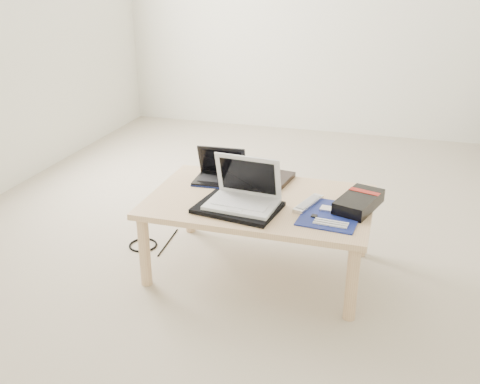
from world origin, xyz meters
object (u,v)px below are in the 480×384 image
(netbook, at_px, (220,174))
(gpu_box, at_px, (359,202))
(white_laptop, at_px, (244,194))
(coffee_table, at_px, (260,208))

(netbook, height_order, gpu_box, netbook)
(white_laptop, bearing_deg, coffee_table, 67.88)
(gpu_box, bearing_deg, coffee_table, -176.76)
(netbook, bearing_deg, coffee_table, -33.21)
(white_laptop, relative_size, gpu_box, 1.04)
(coffee_table, distance_m, white_laptop, 0.17)
(coffee_table, distance_m, gpu_box, 0.49)
(netbook, xyz_separation_m, gpu_box, (0.74, -0.15, -0.01))
(white_laptop, bearing_deg, gpu_box, 15.40)
(coffee_table, height_order, gpu_box, gpu_box)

